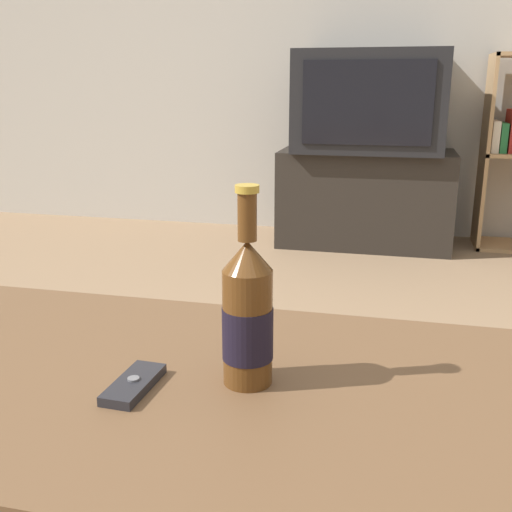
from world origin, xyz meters
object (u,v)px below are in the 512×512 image
(television, at_px, (370,101))
(cell_phone, at_px, (134,384))
(tv_stand, at_px, (365,198))
(beer_bottle, at_px, (248,315))

(television, relative_size, cell_phone, 6.70)
(cell_phone, bearing_deg, tv_stand, 89.07)
(television, height_order, beer_bottle, television)
(tv_stand, relative_size, beer_bottle, 3.38)
(tv_stand, height_order, television, television)
(tv_stand, distance_m, beer_bottle, 2.71)
(tv_stand, height_order, beer_bottle, beer_bottle)
(beer_bottle, bearing_deg, tv_stand, 89.56)
(cell_phone, bearing_deg, television, 89.06)
(tv_stand, distance_m, television, 0.54)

